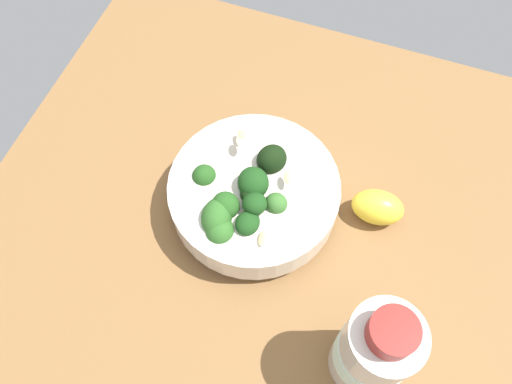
# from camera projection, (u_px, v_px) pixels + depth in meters

# --- Properties ---
(ground_plane) EXTENTS (0.68, 0.68, 0.03)m
(ground_plane) POSITION_uv_depth(u_px,v_px,m) (250.00, 221.00, 0.67)
(ground_plane) COLOR brown
(bowl_of_broccoli) EXTENTS (0.21, 0.21, 0.09)m
(bowl_of_broccoli) POSITION_uv_depth(u_px,v_px,m) (254.00, 195.00, 0.63)
(bowl_of_broccoli) COLOR silver
(bowl_of_broccoli) RESTS_ON ground_plane
(lemon_wedge) EXTENTS (0.07, 0.05, 0.04)m
(lemon_wedge) POSITION_uv_depth(u_px,v_px,m) (378.00, 207.00, 0.64)
(lemon_wedge) COLOR yellow
(lemon_wedge) RESTS_ON ground_plane
(bottle_tall) EXTENTS (0.07, 0.07, 0.16)m
(bottle_tall) POSITION_uv_depth(u_px,v_px,m) (374.00, 351.00, 0.51)
(bottle_tall) COLOR beige
(bottle_tall) RESTS_ON ground_plane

